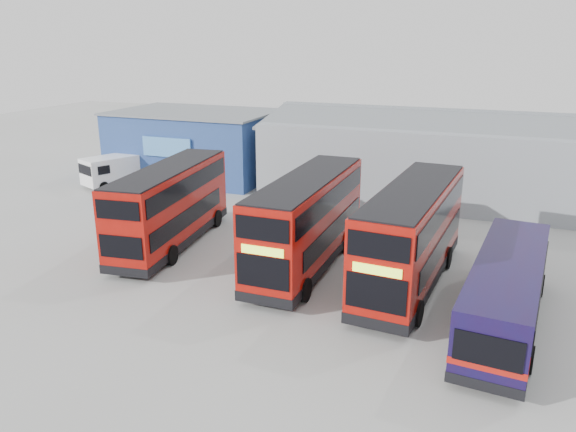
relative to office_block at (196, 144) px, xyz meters
The scene contains 8 objects.
ground_plane 22.94m from the office_block, 52.11° to the right, with size 120.00×120.00×0.00m, color gray.
office_block is the anchor object (origin of this frame).
maintenance_shed 22.09m from the office_block, ahead, with size 30.50×12.00×5.89m.
double_decker_left 15.84m from the office_block, 64.66° to the right, with size 3.57×10.22×4.24m.
double_decker_centre 20.42m from the office_block, 45.21° to the right, with size 2.70×10.46×4.41m.
double_decker_right 24.32m from the office_block, 37.42° to the right, with size 3.29×10.72×4.47m.
single_decker_blue 29.12m from the office_block, 36.77° to the right, with size 3.22×10.34×2.76m.
panel_van 6.35m from the office_block, 129.54° to the right, with size 3.87×5.45×2.23m.
Camera 1 is at (8.63, -20.18, 10.52)m, focal length 35.00 mm.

